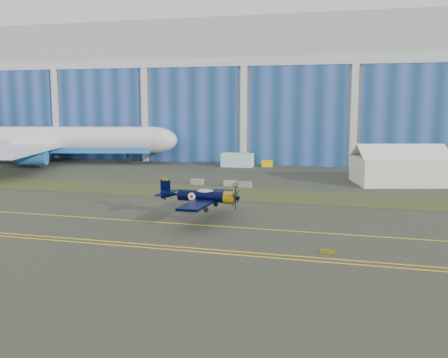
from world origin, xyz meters
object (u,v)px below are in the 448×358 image
(jetliner, at_px, (43,111))
(tug, at_px, (267,164))
(warbird, at_px, (202,196))
(shipping_container, at_px, (237,160))
(tent, at_px, (399,164))

(jetliner, distance_m, tug, 47.69)
(jetliner, xyz_separation_m, tug, (46.10, 6.59, -10.28))
(warbird, bearing_deg, jetliner, 140.82)
(shipping_container, distance_m, tug, 6.02)
(jetliner, bearing_deg, tug, -6.46)
(tent, bearing_deg, tug, 130.94)
(shipping_container, bearing_deg, jetliner, -174.43)
(jetliner, relative_size, tug, 33.79)
(warbird, relative_size, tent, 0.80)
(jetliner, bearing_deg, tent, -22.11)
(tent, distance_m, shipping_container, 33.13)
(jetliner, height_order, shipping_container, jetliner)
(warbird, relative_size, jetliner, 0.17)
(jetliner, bearing_deg, warbird, -55.64)
(tent, bearing_deg, warbird, -139.84)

